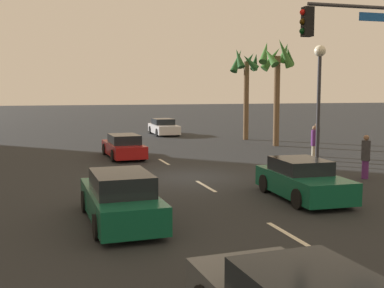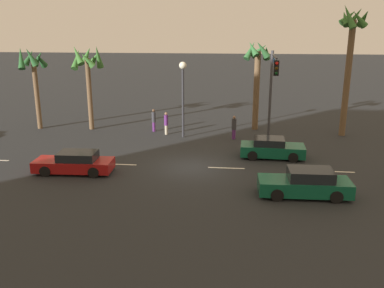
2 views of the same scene
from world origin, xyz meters
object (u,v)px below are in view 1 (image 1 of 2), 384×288
car_1 (164,127)px  traffic_signal (383,65)px  streetlamp (319,81)px  palm_tree_0 (245,72)px  pedestrian_2 (366,156)px  palm_tree_2 (277,66)px  car_0 (302,180)px  car_2 (120,199)px  car_4 (124,147)px  pedestrian_0 (317,139)px  pedestrian_1 (314,142)px

car_1 → traffic_signal: size_ratio=0.70×
streetlamp → palm_tree_0: size_ratio=0.85×
streetlamp → pedestrian_2: 5.06m
pedestrian_2 → palm_tree_2: bearing=170.5°
car_1 → streetlamp: bearing=10.1°
car_1 → pedestrian_2: 22.54m
car_0 → streetlamp: 8.63m
traffic_signal → car_0: bearing=-91.7°
car_2 → pedestrian_2: bearing=109.0°
car_2 → palm_tree_2: size_ratio=0.67×
traffic_signal → car_4: bearing=-149.0°
pedestrian_0 → palm_tree_2: (-5.40, 0.24, 4.25)m
traffic_signal → palm_tree_0: 19.37m
car_1 → streetlamp: (18.37, 3.28, 3.49)m
car_1 → palm_tree_2: (10.34, 5.12, 4.63)m
pedestrian_2 → traffic_signal: bearing=-28.2°
car_2 → pedestrian_0: pedestrian_0 is taller
car_0 → pedestrian_1: size_ratio=2.33×
car_0 → pedestrian_0: 10.98m
car_1 → pedestrian_1: pedestrian_1 is taller
car_4 → pedestrian_1: (3.94, 9.42, 0.37)m
traffic_signal → palm_tree_2: (-14.57, 3.39, 0.74)m
pedestrian_2 → palm_tree_2: size_ratio=0.26×
car_4 → pedestrian_1: 10.22m
traffic_signal → pedestrian_0: size_ratio=3.59×
car_4 → pedestrian_2: bearing=42.5°
palm_tree_0 → car_4: bearing=-55.1°
pedestrian_0 → car_4: bearing=-105.0°
car_4 → traffic_signal: 14.46m
car_0 → palm_tree_2: (-14.48, 6.39, 4.63)m
pedestrian_0 → pedestrian_2: 6.81m
palm_tree_2 → car_0: bearing=-23.8°
car_1 → pedestrian_2: (22.32, 3.12, 0.34)m
car_1 → traffic_signal: bearing=4.0°
car_2 → pedestrian_2: size_ratio=2.56×
palm_tree_2 → pedestrian_1: bearing=-9.8°
car_1 → traffic_signal: (24.91, 1.72, 3.88)m
streetlamp → pedestrian_0: 4.38m
traffic_signal → pedestrian_0: 10.32m
car_0 → car_1: bearing=177.1°
car_4 → pedestrian_0: size_ratio=2.49×
palm_tree_0 → palm_tree_2: palm_tree_2 is taller
car_2 → car_4: (-13.03, 2.18, -0.06)m
car_0 → pedestrian_2: bearing=119.7°
pedestrian_2 → palm_tree_0: size_ratio=0.27×
car_1 → pedestrian_2: size_ratio=2.55×
pedestrian_1 → palm_tree_2: 7.93m
streetlamp → pedestrian_1: (-1.45, 0.70, -3.14)m
car_1 → car_4: bearing=-22.8°
traffic_signal → pedestrian_1: bearing=164.2°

